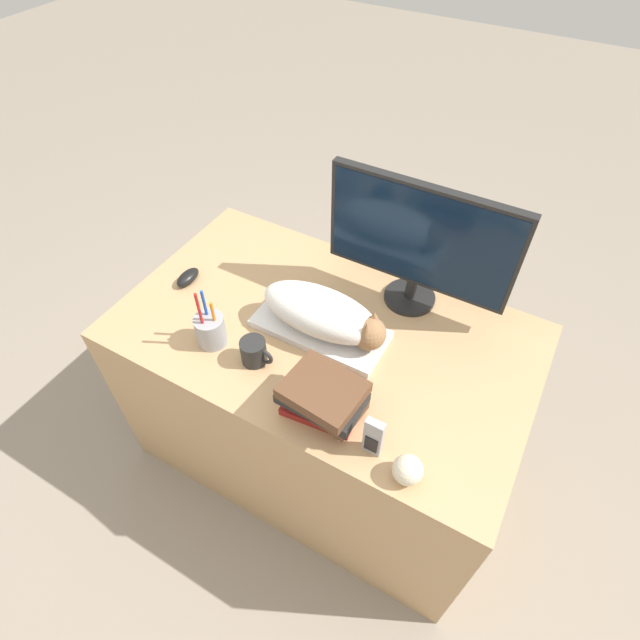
{
  "coord_description": "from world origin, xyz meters",
  "views": [
    {
      "loc": [
        0.5,
        -0.52,
        1.93
      ],
      "look_at": [
        -0.0,
        0.37,
        0.81
      ],
      "focal_mm": 28.0,
      "sensor_mm": 36.0,
      "label": 1
    }
  ],
  "objects_px": {
    "keyboard": "(320,329)",
    "phone": "(373,437)",
    "monitor": "(420,241)",
    "computer_mouse": "(188,277)",
    "coffee_mug": "(254,352)",
    "cat": "(326,314)",
    "pen_cup": "(211,330)",
    "book_stack": "(323,398)",
    "baseball": "(408,470)"
  },
  "relations": [
    {
      "from": "coffee_mug",
      "to": "baseball",
      "type": "distance_m",
      "value": 0.55
    },
    {
      "from": "monitor",
      "to": "phone",
      "type": "height_order",
      "value": "monitor"
    },
    {
      "from": "computer_mouse",
      "to": "book_stack",
      "type": "distance_m",
      "value": 0.7
    },
    {
      "from": "baseball",
      "to": "phone",
      "type": "bearing_deg",
      "value": 167.03
    },
    {
      "from": "keyboard",
      "to": "phone",
      "type": "relative_size",
      "value": 3.15
    },
    {
      "from": "monitor",
      "to": "pen_cup",
      "type": "bearing_deg",
      "value": -134.37
    },
    {
      "from": "monitor",
      "to": "coffee_mug",
      "type": "relative_size",
      "value": 5.55
    },
    {
      "from": "keyboard",
      "to": "cat",
      "type": "bearing_deg",
      "value": 0.0
    },
    {
      "from": "coffee_mug",
      "to": "book_stack",
      "type": "xyz_separation_m",
      "value": [
        0.26,
        -0.06,
        0.03
      ]
    },
    {
      "from": "phone",
      "to": "pen_cup",
      "type": "bearing_deg",
      "value": 170.89
    },
    {
      "from": "keyboard",
      "to": "phone",
      "type": "bearing_deg",
      "value": -42.62
    },
    {
      "from": "monitor",
      "to": "computer_mouse",
      "type": "xyz_separation_m",
      "value": [
        -0.7,
        -0.29,
        -0.23
      ]
    },
    {
      "from": "keyboard",
      "to": "coffee_mug",
      "type": "bearing_deg",
      "value": -119.78
    },
    {
      "from": "coffee_mug",
      "to": "cat",
      "type": "bearing_deg",
      "value": 56.16
    },
    {
      "from": "monitor",
      "to": "baseball",
      "type": "xyz_separation_m",
      "value": [
        0.23,
        -0.59,
        -0.21
      ]
    },
    {
      "from": "phone",
      "to": "coffee_mug",
      "type": "bearing_deg",
      "value": 167.31
    },
    {
      "from": "keyboard",
      "to": "computer_mouse",
      "type": "distance_m",
      "value": 0.51
    },
    {
      "from": "computer_mouse",
      "to": "phone",
      "type": "height_order",
      "value": "phone"
    },
    {
      "from": "phone",
      "to": "book_stack",
      "type": "relative_size",
      "value": 0.6
    },
    {
      "from": "monitor",
      "to": "book_stack",
      "type": "xyz_separation_m",
      "value": [
        -0.04,
        -0.52,
        -0.18
      ]
    },
    {
      "from": "cat",
      "to": "pen_cup",
      "type": "bearing_deg",
      "value": -145.41
    },
    {
      "from": "monitor",
      "to": "baseball",
      "type": "relative_size",
      "value": 7.6
    },
    {
      "from": "baseball",
      "to": "book_stack",
      "type": "distance_m",
      "value": 0.28
    },
    {
      "from": "phone",
      "to": "computer_mouse",
      "type": "bearing_deg",
      "value": 161.97
    },
    {
      "from": "cat",
      "to": "book_stack",
      "type": "bearing_deg",
      "value": -62.4
    },
    {
      "from": "keyboard",
      "to": "monitor",
      "type": "height_order",
      "value": "monitor"
    },
    {
      "from": "computer_mouse",
      "to": "book_stack",
      "type": "xyz_separation_m",
      "value": [
        0.66,
        -0.23,
        0.05
      ]
    },
    {
      "from": "cat",
      "to": "coffee_mug",
      "type": "relative_size",
      "value": 3.86
    },
    {
      "from": "phone",
      "to": "book_stack",
      "type": "xyz_separation_m",
      "value": [
        -0.17,
        0.04,
        0.0
      ]
    },
    {
      "from": "monitor",
      "to": "computer_mouse",
      "type": "bearing_deg",
      "value": -157.28
    },
    {
      "from": "baseball",
      "to": "coffee_mug",
      "type": "bearing_deg",
      "value": 167.26
    },
    {
      "from": "baseball",
      "to": "phone",
      "type": "height_order",
      "value": "phone"
    },
    {
      "from": "book_stack",
      "to": "keyboard",
      "type": "bearing_deg",
      "value": 120.89
    },
    {
      "from": "pen_cup",
      "to": "keyboard",
      "type": "bearing_deg",
      "value": 36.46
    },
    {
      "from": "phone",
      "to": "book_stack",
      "type": "bearing_deg",
      "value": 167.01
    },
    {
      "from": "coffee_mug",
      "to": "phone",
      "type": "distance_m",
      "value": 0.44
    },
    {
      "from": "computer_mouse",
      "to": "phone",
      "type": "bearing_deg",
      "value": -18.03
    },
    {
      "from": "keyboard",
      "to": "pen_cup",
      "type": "distance_m",
      "value": 0.34
    },
    {
      "from": "cat",
      "to": "monitor",
      "type": "height_order",
      "value": "monitor"
    },
    {
      "from": "cat",
      "to": "baseball",
      "type": "xyz_separation_m",
      "value": [
        0.4,
        -0.32,
        -0.05
      ]
    },
    {
      "from": "monitor",
      "to": "cat",
      "type": "bearing_deg",
      "value": -122.26
    },
    {
      "from": "cat",
      "to": "computer_mouse",
      "type": "relative_size",
      "value": 4.11
    },
    {
      "from": "cat",
      "to": "coffee_mug",
      "type": "bearing_deg",
      "value": -123.84
    },
    {
      "from": "monitor",
      "to": "baseball",
      "type": "distance_m",
      "value": 0.66
    },
    {
      "from": "monitor",
      "to": "pen_cup",
      "type": "height_order",
      "value": "monitor"
    },
    {
      "from": "keyboard",
      "to": "computer_mouse",
      "type": "xyz_separation_m",
      "value": [
        -0.51,
        -0.02,
        0.01
      ]
    },
    {
      "from": "keyboard",
      "to": "book_stack",
      "type": "height_order",
      "value": "book_stack"
    },
    {
      "from": "keyboard",
      "to": "pen_cup",
      "type": "bearing_deg",
      "value": -143.54
    },
    {
      "from": "baseball",
      "to": "cat",
      "type": "bearing_deg",
      "value": 141.96
    },
    {
      "from": "coffee_mug",
      "to": "keyboard",
      "type": "bearing_deg",
      "value": 60.22
    }
  ]
}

